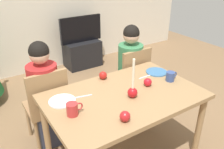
% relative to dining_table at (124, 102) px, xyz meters
% --- Properties ---
extents(dining_table, '(1.40, 0.90, 0.75)m').
position_rel_dining_table_xyz_m(dining_table, '(0.00, 0.00, 0.00)').
color(dining_table, '#99754C').
rests_on(dining_table, ground).
extents(chair_left, '(0.40, 0.40, 0.90)m').
position_rel_dining_table_xyz_m(chair_left, '(-0.53, 0.61, -0.15)').
color(chair_left, '#99754C').
rests_on(chair_left, ground).
extents(chair_right, '(0.40, 0.40, 0.90)m').
position_rel_dining_table_xyz_m(chair_right, '(0.55, 0.61, -0.15)').
color(chair_right, '#99754C').
rests_on(chair_right, ground).
extents(person_left_child, '(0.30, 0.30, 1.17)m').
position_rel_dining_table_xyz_m(person_left_child, '(-0.53, 0.64, -0.10)').
color(person_left_child, '#33384C').
rests_on(person_left_child, ground).
extents(person_right_child, '(0.30, 0.30, 1.17)m').
position_rel_dining_table_xyz_m(person_right_child, '(0.55, 0.64, -0.10)').
color(person_right_child, '#33384C').
rests_on(person_right_child, ground).
extents(tv_stand, '(0.64, 0.40, 0.48)m').
position_rel_dining_table_xyz_m(tv_stand, '(0.71, 2.30, -0.43)').
color(tv_stand, black).
rests_on(tv_stand, ground).
extents(tv, '(0.79, 0.05, 0.46)m').
position_rel_dining_table_xyz_m(tv, '(0.71, 2.30, 0.04)').
color(tv, black).
rests_on(tv, tv_stand).
extents(candle_centerpiece, '(0.09, 0.09, 0.37)m').
position_rel_dining_table_xyz_m(candle_centerpiece, '(0.04, -0.07, 0.16)').
color(candle_centerpiece, red).
rests_on(candle_centerpiece, dining_table).
extents(plate_left, '(0.23, 0.23, 0.01)m').
position_rel_dining_table_xyz_m(plate_left, '(-0.51, 0.20, 0.09)').
color(plate_left, silver).
rests_on(plate_left, dining_table).
extents(plate_right, '(0.23, 0.23, 0.01)m').
position_rel_dining_table_xyz_m(plate_right, '(0.56, 0.18, 0.09)').
color(plate_right, teal).
rests_on(plate_right, dining_table).
extents(mug_left, '(0.14, 0.09, 0.10)m').
position_rel_dining_table_xyz_m(mug_left, '(-0.52, -0.03, 0.14)').
color(mug_left, '#B72D2D').
rests_on(mug_left, dining_table).
extents(mug_right, '(0.13, 0.09, 0.10)m').
position_rel_dining_table_xyz_m(mug_right, '(0.55, -0.03, 0.13)').
color(mug_right, '#33477F').
rests_on(mug_right, dining_table).
extents(fork_left, '(0.18, 0.05, 0.01)m').
position_rel_dining_table_xyz_m(fork_left, '(-0.34, 0.17, 0.09)').
color(fork_left, silver).
rests_on(fork_left, dining_table).
extents(fork_right, '(0.18, 0.02, 0.01)m').
position_rel_dining_table_xyz_m(fork_right, '(0.40, 0.16, 0.09)').
color(fork_right, silver).
rests_on(fork_right, dining_table).
extents(apple_near_candle, '(0.08, 0.08, 0.08)m').
position_rel_dining_table_xyz_m(apple_near_candle, '(0.29, 0.01, 0.12)').
color(apple_near_candle, red).
rests_on(apple_near_candle, dining_table).
extents(apple_by_left_plate, '(0.08, 0.08, 0.08)m').
position_rel_dining_table_xyz_m(apple_by_left_plate, '(-0.00, 0.37, 0.12)').
color(apple_by_left_plate, '#B01D18').
rests_on(apple_by_left_plate, dining_table).
extents(apple_by_right_mug, '(0.08, 0.08, 0.08)m').
position_rel_dining_table_xyz_m(apple_by_right_mug, '(-0.22, -0.31, 0.12)').
color(apple_by_right_mug, '#B21C20').
rests_on(apple_by_right_mug, dining_table).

